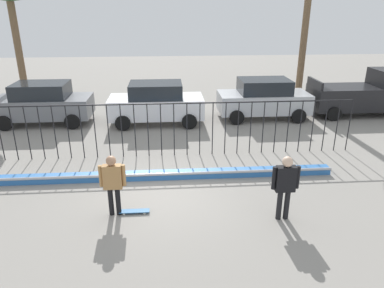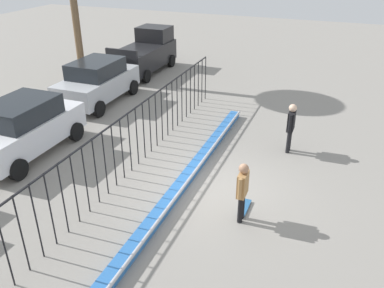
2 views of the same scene
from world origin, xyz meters
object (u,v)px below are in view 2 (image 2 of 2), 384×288
Objects in this scene: parked_car_silver at (97,81)px; skateboarder at (243,187)px; skateboard at (245,207)px; pickup_truck at (145,53)px; camera_operator at (291,124)px; parked_car_white at (23,127)px.

skateboarder is at bearing -130.49° from parked_car_silver.
parked_car_silver is at bearing 44.41° from skateboard.
parked_car_silver is (6.11, 8.26, -0.04)m from skateboarder.
skateboarder is 0.36× the size of pickup_truck.
pickup_truck is at bearing 26.99° from skateboard.
skateboarder is at bearing 170.69° from skateboard.
parked_car_silver reaches higher than camera_operator.
skateboarder is 0.96× the size of camera_operator.
skateboard is at bearing -90.52° from parked_car_white.
skateboard is 7.86m from parked_car_white.
parked_car_white is 5.16m from parked_car_silver.
pickup_truck is at bearing 17.26° from skateboarder.
parked_car_silver is (5.14, 0.45, 0.00)m from parked_car_white.
parked_car_silver reaches higher than skateboard.
skateboarder is 10.28m from parked_car_silver.
parked_car_white is (-3.37, 8.34, -0.08)m from camera_operator.
parked_car_white reaches higher than skateboarder.
parked_car_white is at bearing 75.17° from skateboard.
skateboard is 0.46× the size of camera_operator.
parked_car_silver is 5.09m from pickup_truck.
parked_car_silver is (5.62, 8.25, 0.91)m from skateboard.
skateboard is 0.17× the size of pickup_truck.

